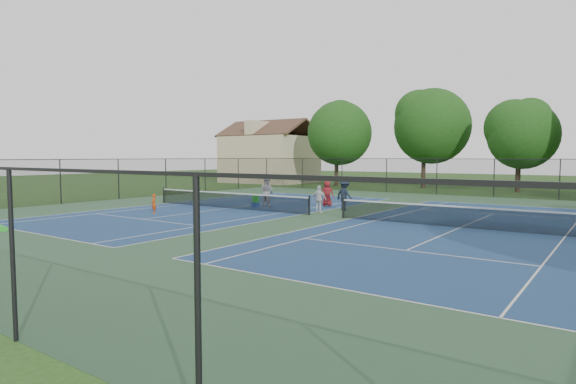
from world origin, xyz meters
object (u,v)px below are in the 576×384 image
Objects in this scene: tree_back_b at (424,123)px; bystander_a at (319,199)px; ball_crate at (256,205)px; ball_hopper at (256,199)px; tree_back_c at (519,131)px; clapboard_house at (269,157)px; bystander_c at (327,193)px; bystander_b at (345,195)px; child_player at (154,204)px; tree_back_a at (337,130)px; instructor at (267,192)px.

tree_back_b reaches higher than bystander_a.
ball_hopper is (0.00, 0.00, 0.37)m from ball_crate.
tree_back_c is at bearing 65.01° from ball_hopper.
clapboard_house is 28.99m from bystander_c.
tree_back_b is 1.19× the size of tree_back_c.
tree_back_c is 4.54× the size of bystander_b.
tree_back_c is 0.78× the size of clapboard_house.
child_player is 0.71× the size of bystander_a.
bystander_c is at bearing -61.91° from tree_back_a.
child_player is (-4.59, -30.39, -6.05)m from tree_back_b.
tree_back_a is 10.47m from clapboard_house.
tree_back_a reaches higher than ball_crate.
bystander_a is 3.70× the size of ball_hopper.
child_player reaches higher than ball_hopper.
child_player is at bearing -63.88° from clapboard_house.
tree_back_b is 23.92× the size of ball_hopper.
ball_hopper is (-4.67, -0.01, -0.25)m from bystander_a.
bystander_b is 2.50m from bystander_c.
ball_hopper reaches higher than ball_crate.
clapboard_house is 32.83m from child_player.
tree_back_c is 24.84m from bystander_a.
tree_back_b is 25.38m from bystander_a.
bystander_b is (12.44, -20.91, -5.11)m from tree_back_a.
tree_back_b is 19.35m from clapboard_house.
bystander_c reaches higher than child_player.
tree_back_c reaches higher than bystander_b.
bystander_a is (21.69, -23.55, -2.32)m from clapboard_house.
ball_crate is at bearing 69.02° from instructor.
tree_back_c is 26.47m from ball_hopper.
bystander_b is at bearing 117.86° from bystander_c.
tree_back_b reaches higher than tree_back_c.
ball_crate is at bearing 15.43° from bystander_c.
tree_back_a is 0.85× the size of clapboard_house.
bystander_b is at bearing 16.97° from ball_hopper.
bystander_c is (-2.04, 1.44, -0.09)m from bystander_b.
clapboard_house reaches higher than child_player.
bystander_c reaches higher than bystander_a.
bystander_b is (22.44, -21.91, -2.17)m from clapboard_house.
bystander_a is 0.84× the size of bystander_b.
bystander_c is at bearing -69.21° from bystander_a.
bystander_b is 5.72m from ball_crate.
bystander_a is at bearing 80.77° from bystander_b.
tree_back_a is 0.91× the size of tree_back_b.
child_player is 10.98m from bystander_b.
ball_crate is at bearing -54.17° from clapboard_house.
ball_crate is (-1.98, -24.57, -6.44)m from tree_back_b.
child_player is 3.05× the size of ball_crate.
bystander_b is at bearing 64.03° from child_player.
tree_back_a is at bearing 107.27° from ball_crate.
clapboard_house is at bearing 125.83° from ball_crate.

